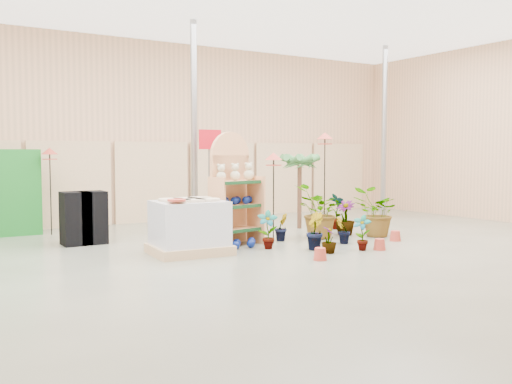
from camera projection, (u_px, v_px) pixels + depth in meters
room at (259, 125)px, 9.85m from camera, size 15.20×12.10×4.70m
display_shelf at (233, 193)px, 10.78m from camera, size 0.97×0.70×2.13m
teddy_bears at (236, 173)px, 10.68m from camera, size 0.78×0.20×0.33m
gazing_balls_shelf at (236, 200)px, 10.69m from camera, size 0.78×0.27×0.15m
gazing_balls_floor at (244, 243)px, 10.42m from camera, size 0.63×0.39×0.15m
pallet_stack at (189, 227)px, 9.73m from camera, size 1.36×1.16×0.95m
charcoal_planters at (84, 218)px, 10.75m from camera, size 0.80×0.50×1.00m
offer_sign at (210, 160)px, 11.70m from camera, size 0.50×0.08×2.20m
bird_table_front at (274, 159)px, 10.77m from camera, size 0.34×0.34×1.73m
bird_table_right at (325, 140)px, 11.71m from camera, size 0.34×0.34×2.15m
bird_table_back at (50, 154)px, 11.92m from camera, size 0.34×0.34×1.83m
palm at (300, 161)px, 12.94m from camera, size 0.70×0.70×1.80m
potted_plant_0 at (268, 230)px, 10.23m from camera, size 0.44×0.41×0.70m
potted_plant_1 at (314, 231)px, 10.19m from camera, size 0.43×0.46×0.67m
potted_plant_2 at (320, 212)px, 11.46m from camera, size 1.25×1.19×1.09m
potted_plant_3 at (345, 218)px, 11.97m from camera, size 0.53×0.53×0.72m
potted_plant_4 at (337, 211)px, 12.86m from camera, size 0.35×0.47×0.82m
potted_plant_5 at (281, 227)px, 11.20m from camera, size 0.38×0.37×0.54m
potted_plant_7 at (329, 240)px, 9.81m from camera, size 0.35×0.35×0.46m
potted_plant_8 at (362, 233)px, 10.08m from camera, size 0.35×0.40×0.63m
potted_plant_9 at (343, 230)px, 10.82m from camera, size 0.30×0.25×0.51m
potted_plant_10 at (376, 212)px, 11.72m from camera, size 1.17×1.11×1.01m
potted_plant_11 at (245, 224)px, 11.49m from camera, size 0.41×0.41×0.59m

